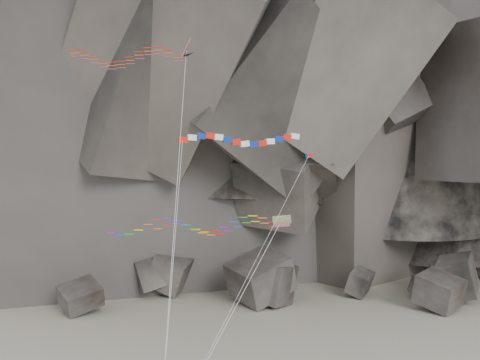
{
  "coord_description": "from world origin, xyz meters",
  "views": [
    {
      "loc": [
        2.59,
        -45.03,
        21.19
      ],
      "look_at": [
        1.75,
        6.0,
        18.41
      ],
      "focal_mm": 45.0,
      "sensor_mm": 36.0,
      "label": 1
    }
  ],
  "objects_px": {
    "banner_kite": "(240,141)",
    "pennant_kite": "(274,223)",
    "delta_kite": "(122,56)",
    "parafoil_kite": "(188,225)"
  },
  "relations": [
    {
      "from": "banner_kite",
      "to": "pennant_kite",
      "type": "distance_m",
      "value": 9.42
    },
    {
      "from": "pennant_kite",
      "to": "parafoil_kite",
      "type": "bearing_deg",
      "value": 170.52
    },
    {
      "from": "banner_kite",
      "to": "parafoil_kite",
      "type": "distance_m",
      "value": 8.98
    },
    {
      "from": "banner_kite",
      "to": "pennant_kite",
      "type": "xyz_separation_m",
      "value": [
        2.69,
        -6.52,
        -6.25
      ]
    },
    {
      "from": "banner_kite",
      "to": "parafoil_kite",
      "type": "height_order",
      "value": "banner_kite"
    },
    {
      "from": "parafoil_kite",
      "to": "pennant_kite",
      "type": "xyz_separation_m",
      "value": [
        6.65,
        -2.0,
        0.43
      ]
    },
    {
      "from": "delta_kite",
      "to": "pennant_kite",
      "type": "distance_m",
      "value": 17.67
    },
    {
      "from": "delta_kite",
      "to": "pennant_kite",
      "type": "bearing_deg",
      "value": -6.71
    },
    {
      "from": "delta_kite",
      "to": "parafoil_kite",
      "type": "distance_m",
      "value": 14.26
    },
    {
      "from": "delta_kite",
      "to": "banner_kite",
      "type": "distance_m",
      "value": 11.92
    }
  ]
}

